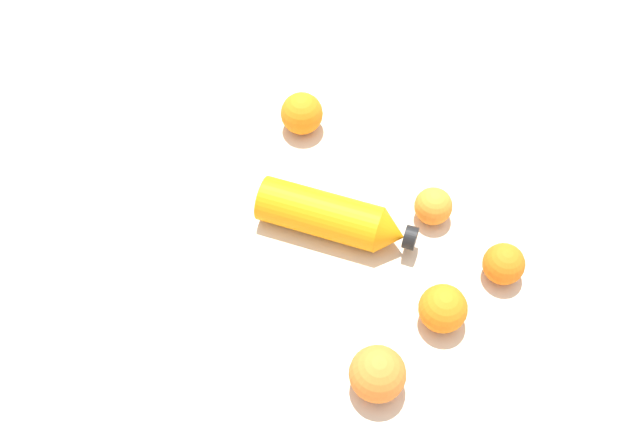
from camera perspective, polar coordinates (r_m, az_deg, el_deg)
ground_plane at (r=1.17m, az=1.46°, el=-1.76°), size 2.40×2.40×0.00m
water_bottle at (r=1.14m, az=1.05°, el=-0.29°), size 0.09×0.25×0.07m
orange_0 at (r=1.18m, az=8.73°, el=0.56°), size 0.06×0.06×0.06m
orange_1 at (r=1.14m, az=13.98°, el=-3.80°), size 0.06×0.06×0.06m
orange_2 at (r=1.08m, az=9.46°, el=-7.25°), size 0.07×0.07×0.07m
orange_3 at (r=1.02m, az=4.46°, el=-12.24°), size 0.08×0.08×0.08m
orange_4 at (r=1.28m, az=-1.41°, el=7.72°), size 0.07×0.07×0.07m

